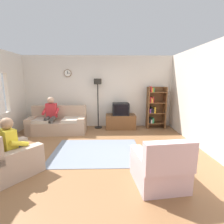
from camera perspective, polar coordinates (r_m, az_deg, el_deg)
The scene contains 13 objects.
ground_plane at distance 4.28m, azimuth -6.21°, elevation -14.04°, with size 12.00×12.00×0.00m, color #8C603D.
back_wall_assembly at distance 6.56m, azimuth -4.55°, elevation 6.86°, with size 6.20×0.17×2.70m.
right_wall at distance 4.63m, azimuth 31.40°, elevation 3.71°, with size 0.12×5.80×2.70m, color silver.
couch at distance 6.12m, azimuth -17.87°, elevation -3.75°, with size 1.93×0.95×0.90m.
tv_stand at distance 6.33m, azimuth 2.90°, elevation -3.24°, with size 1.10×0.56×0.53m.
tv at distance 6.21m, azimuth 2.95°, elevation 1.03°, with size 0.60×0.49×0.44m.
bookshelf at distance 6.52m, azimuth 14.31°, elevation 1.54°, with size 0.68×0.36×1.57m.
floor_lamp at distance 6.24m, azimuth -4.87°, elevation 7.58°, with size 0.28×0.28×1.85m.
armchair_near_window at distance 3.86m, azimuth -31.17°, elevation -13.78°, with size 1.17×1.18×0.90m.
armchair_near_bookshelf at distance 3.16m, azimuth 15.79°, elevation -18.04°, with size 0.90×0.97×0.90m.
area_rug at distance 4.40m, azimuth -5.27°, elevation -13.25°, with size 2.20×1.70×0.01m, color slate.
person_on_couch at distance 6.00m, azimuth -20.12°, elevation -0.42°, with size 0.52×0.55×1.24m.
person_in_left_armchair at distance 3.78m, azimuth -30.39°, elevation -9.08°, with size 0.62×0.64×1.12m.
Camera 1 is at (0.35, -3.87, 1.79)m, focal length 26.89 mm.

